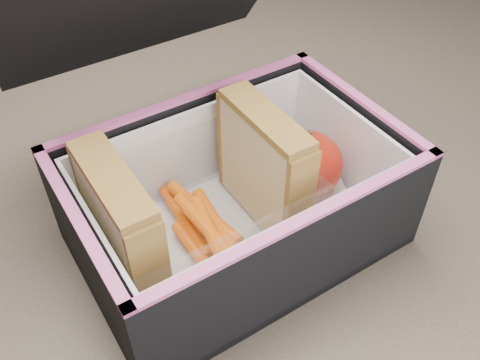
# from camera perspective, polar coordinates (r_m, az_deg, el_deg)

# --- Properties ---
(kitchen_table) EXTENTS (1.20, 0.80, 0.75)m
(kitchen_table) POSITION_cam_1_polar(r_m,az_deg,el_deg) (0.63, 4.48, -7.39)
(kitchen_table) COLOR brown
(kitchen_table) RESTS_ON ground
(lunch_bag) EXTENTS (0.28, 0.30, 0.25)m
(lunch_bag) POSITION_cam_1_polar(r_m,az_deg,el_deg) (0.48, -0.70, -1.08)
(lunch_bag) COLOR black
(lunch_bag) RESTS_ON kitchen_table
(plastic_tub) EXTENTS (0.19, 0.13, 0.08)m
(plastic_tub) POSITION_cam_1_polar(r_m,az_deg,el_deg) (0.47, -4.45, -3.55)
(plastic_tub) COLOR white
(plastic_tub) RESTS_ON lunch_bag
(sandwich_left) EXTENTS (0.03, 0.11, 0.12)m
(sandwich_left) POSITION_cam_1_polar(r_m,az_deg,el_deg) (0.44, -12.47, -5.01)
(sandwich_left) COLOR #D5C488
(sandwich_left) RESTS_ON plastic_tub
(sandwich_right) EXTENTS (0.03, 0.10, 0.12)m
(sandwich_right) POSITION_cam_1_polar(r_m,az_deg,el_deg) (0.48, 2.54, 1.50)
(sandwich_right) COLOR #D5C488
(sandwich_right) RESTS_ON plastic_tub
(carrot_sticks) EXTENTS (0.05, 0.15, 0.03)m
(carrot_sticks) POSITION_cam_1_polar(r_m,az_deg,el_deg) (0.48, -3.77, -5.47)
(carrot_sticks) COLOR #DF5618
(carrot_sticks) RESTS_ON plastic_tub
(paper_napkin) EXTENTS (0.10, 0.11, 0.01)m
(paper_napkin) POSITION_cam_1_polar(r_m,az_deg,el_deg) (0.55, 6.94, -0.83)
(paper_napkin) COLOR white
(paper_napkin) RESTS_ON lunch_bag
(red_apple) EXTENTS (0.08, 0.08, 0.07)m
(red_apple) POSITION_cam_1_polar(r_m,az_deg,el_deg) (0.52, 7.12, 1.67)
(red_apple) COLOR maroon
(red_apple) RESTS_ON paper_napkin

